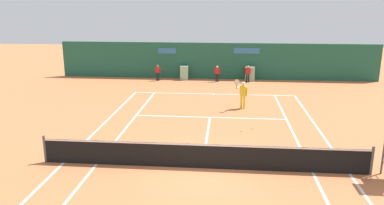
% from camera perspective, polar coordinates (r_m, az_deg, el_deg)
% --- Properties ---
extents(ground_plane, '(80.00, 80.00, 0.01)m').
position_cam_1_polar(ground_plane, '(14.77, 1.66, -8.88)').
color(ground_plane, '#C67042').
extents(tennis_net, '(12.10, 0.10, 1.07)m').
position_cam_1_polar(tennis_net, '(14.04, 1.53, -7.92)').
color(tennis_net, '#4C4C51').
rests_on(tennis_net, ground_plane).
extents(sponsor_back_wall, '(25.00, 1.02, 2.85)m').
position_cam_1_polar(sponsor_back_wall, '(30.25, 3.72, 6.16)').
color(sponsor_back_wall, '#1E5642').
rests_on(sponsor_back_wall, ground_plane).
extents(player_on_baseline, '(0.78, 0.63, 1.79)m').
position_cam_1_polar(player_on_baseline, '(21.82, 7.64, 1.47)').
color(player_on_baseline, yellow).
rests_on(player_on_baseline, ground_plane).
extents(ball_kid_centre_post, '(0.41, 0.19, 1.25)m').
position_cam_1_polar(ball_kid_centre_post, '(29.17, 3.80, 4.52)').
color(ball_kid_centre_post, black).
rests_on(ball_kid_centre_post, ground_plane).
extents(ball_kid_left_post, '(0.41, 0.18, 1.24)m').
position_cam_1_polar(ball_kid_left_post, '(29.64, -5.16, 4.65)').
color(ball_kid_left_post, black).
rests_on(ball_kid_left_post, ground_plane).
extents(ball_kid_right_post, '(0.43, 0.19, 1.30)m').
position_cam_1_polar(ball_kid_right_post, '(29.20, 8.38, 4.46)').
color(ball_kid_right_post, black).
rests_on(ball_kid_right_post, ground_plane).
extents(tennis_ball_mid_court, '(0.07, 0.07, 0.07)m').
position_cam_1_polar(tennis_ball_mid_court, '(18.64, 9.03, -3.82)').
color(tennis_ball_mid_court, '#CCE033').
rests_on(tennis_ball_mid_court, ground_plane).
extents(tennis_ball_by_sideline, '(0.07, 0.07, 0.07)m').
position_cam_1_polar(tennis_ball_by_sideline, '(18.17, 7.41, -4.26)').
color(tennis_ball_by_sideline, '#CCE033').
rests_on(tennis_ball_by_sideline, ground_plane).
extents(tennis_ball_near_service_line, '(0.07, 0.07, 0.07)m').
position_cam_1_polar(tennis_ball_near_service_line, '(20.27, 6.82, -2.20)').
color(tennis_ball_near_service_line, '#CCE033').
rests_on(tennis_ball_near_service_line, ground_plane).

